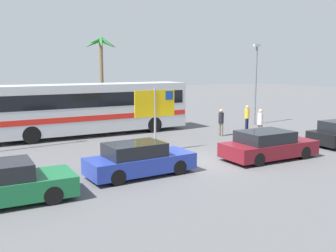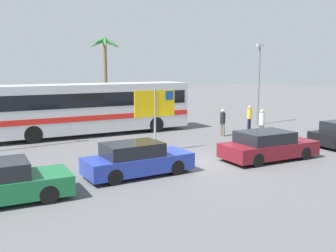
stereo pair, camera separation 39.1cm
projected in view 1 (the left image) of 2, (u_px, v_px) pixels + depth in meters
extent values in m
plane|color=#565659|center=(202.00, 162.00, 17.39)|extent=(120.00, 120.00, 0.00)
cube|color=silver|center=(91.00, 107.00, 23.92)|extent=(12.33, 2.46, 2.90)
cube|color=black|center=(91.00, 99.00, 23.84)|extent=(11.84, 2.49, 0.84)
cube|color=red|center=(91.00, 116.00, 24.00)|extent=(12.21, 2.49, 0.32)
cylinder|color=black|center=(139.00, 121.00, 26.95)|extent=(1.00, 0.28, 1.00)
cylinder|color=black|center=(154.00, 125.00, 25.06)|extent=(1.00, 0.28, 1.00)
cylinder|color=black|center=(24.00, 129.00, 23.15)|extent=(1.00, 0.28, 1.00)
cylinder|color=black|center=(32.00, 135.00, 21.27)|extent=(1.00, 0.28, 1.00)
cylinder|color=gray|center=(155.00, 121.00, 18.99)|extent=(0.11, 0.11, 3.20)
cube|color=yellow|center=(155.00, 103.00, 18.86)|extent=(2.20, 0.09, 1.30)
cube|color=#1447A8|center=(169.00, 95.00, 19.21)|extent=(0.44, 0.08, 0.44)
cube|color=maroon|center=(269.00, 148.00, 17.87)|extent=(4.55, 1.99, 0.64)
cube|color=black|center=(265.00, 137.00, 17.65)|extent=(2.39, 1.79, 0.52)
cylinder|color=black|center=(278.00, 146.00, 19.31)|extent=(0.60, 0.17, 0.60)
cylinder|color=black|center=(305.00, 153.00, 17.81)|extent=(0.60, 0.17, 0.60)
cylinder|color=black|center=(233.00, 152.00, 17.98)|extent=(0.60, 0.17, 0.60)
cylinder|color=black|center=(259.00, 160.00, 16.47)|extent=(0.60, 0.17, 0.60)
cube|color=#196638|center=(3.00, 189.00, 11.98)|extent=(4.38, 1.94, 0.64)
cylinder|color=black|center=(43.00, 182.00, 13.35)|extent=(0.61, 0.18, 0.60)
cylinder|color=black|center=(53.00, 195.00, 11.92)|extent=(0.61, 0.18, 0.60)
cube|color=#23389E|center=(141.00, 163.00, 15.13)|extent=(4.31, 1.77, 0.64)
cube|color=black|center=(135.00, 150.00, 14.91)|extent=(2.26, 1.58, 0.52)
cylinder|color=black|center=(160.00, 160.00, 16.48)|extent=(0.60, 0.18, 0.60)
cylinder|color=black|center=(179.00, 167.00, 15.22)|extent=(0.60, 0.18, 0.60)
cylinder|color=black|center=(102.00, 168.00, 15.10)|extent=(0.60, 0.18, 0.60)
cylinder|color=black|center=(118.00, 178.00, 13.84)|extent=(0.60, 0.18, 0.60)
cylinder|color=black|center=(317.00, 139.00, 21.24)|extent=(0.61, 0.19, 0.60)
cylinder|color=#706656|center=(222.00, 130.00, 23.66)|extent=(0.13, 0.13, 0.81)
cylinder|color=#706656|center=(220.00, 129.00, 23.78)|extent=(0.13, 0.13, 0.81)
cylinder|color=black|center=(221.00, 118.00, 23.61)|extent=(0.32, 0.32, 0.64)
sphere|color=tan|center=(221.00, 111.00, 23.54)|extent=(0.22, 0.22, 0.22)
cylinder|color=#1E2347|center=(246.00, 124.00, 25.78)|extent=(0.13, 0.13, 0.81)
cylinder|color=#1E2347|center=(247.00, 124.00, 25.91)|extent=(0.13, 0.13, 0.81)
cylinder|color=gold|center=(247.00, 114.00, 25.73)|extent=(0.32, 0.32, 0.64)
sphere|color=tan|center=(247.00, 107.00, 25.67)|extent=(0.22, 0.22, 0.22)
cylinder|color=#706656|center=(261.00, 132.00, 22.60)|extent=(0.13, 0.13, 0.87)
cylinder|color=#706656|center=(258.00, 132.00, 22.71)|extent=(0.13, 0.13, 0.87)
cylinder|color=silver|center=(260.00, 119.00, 22.54)|extent=(0.32, 0.32, 0.69)
sphere|color=tan|center=(261.00, 111.00, 22.47)|extent=(0.24, 0.24, 0.24)
cylinder|color=slate|center=(256.00, 86.00, 28.21)|extent=(0.14, 0.14, 5.64)
cube|color=#B2B2B7|center=(257.00, 45.00, 27.77)|extent=(0.56, 0.20, 0.16)
cylinder|color=brown|center=(102.00, 78.00, 34.50)|extent=(0.32, 0.32, 6.42)
cone|color=#2D7533|center=(108.00, 43.00, 34.37)|extent=(1.61, 0.47, 1.09)
cone|color=#2D7533|center=(104.00, 42.00, 34.75)|extent=(1.38, 1.54, 0.82)
cone|color=#2D7533|center=(95.00, 42.00, 34.45)|extent=(1.05, 1.67, 0.86)
cone|color=#2D7533|center=(93.00, 43.00, 33.87)|extent=(1.65, 0.87, 1.15)
cone|color=#2D7533|center=(95.00, 41.00, 33.34)|extent=(1.61, 1.25, 0.84)
cone|color=#2D7533|center=(101.00, 43.00, 33.36)|extent=(0.88, 1.66, 1.12)
cone|color=#2D7533|center=(108.00, 44.00, 33.82)|extent=(1.37, 1.48, 1.17)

